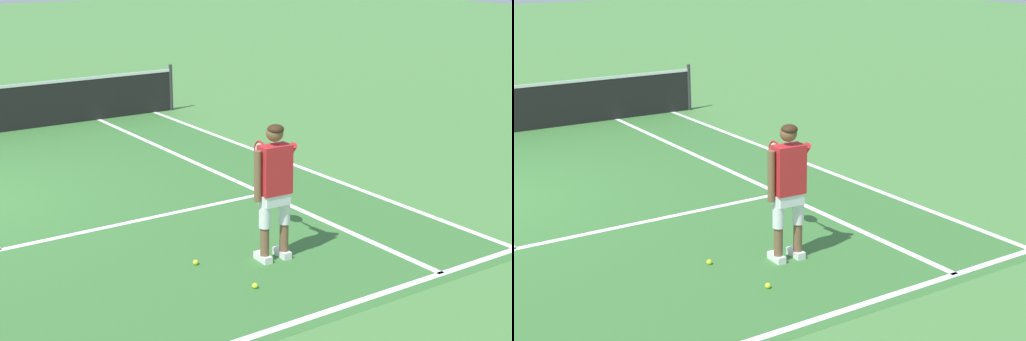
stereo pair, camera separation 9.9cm
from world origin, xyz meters
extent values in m
cube|color=white|center=(4.12, -0.91, 0.00)|extent=(0.10, 10.08, 0.01)
cube|color=white|center=(5.49, -0.91, 0.00)|extent=(0.10, 10.08, 0.01)
cylinder|color=#333338|center=(5.94, 4.13, 0.54)|extent=(0.08, 0.08, 1.07)
cube|color=white|center=(2.59, -4.44, 0.04)|extent=(0.12, 0.29, 0.09)
cube|color=white|center=(2.87, -4.45, 0.04)|extent=(0.12, 0.29, 0.09)
cylinder|color=brown|center=(2.59, -4.48, 0.27)|extent=(0.11, 0.11, 0.36)
cylinder|color=silver|center=(2.59, -4.48, 0.66)|extent=(0.14, 0.14, 0.41)
cylinder|color=brown|center=(2.87, -4.49, 0.27)|extent=(0.11, 0.11, 0.36)
cylinder|color=silver|center=(2.87, -4.49, 0.66)|extent=(0.14, 0.14, 0.41)
cube|color=silver|center=(2.73, -4.48, 0.82)|extent=(0.35, 0.22, 0.20)
cube|color=red|center=(2.73, -4.48, 1.16)|extent=(0.39, 0.24, 0.60)
cylinder|color=brown|center=(2.49, -4.47, 1.11)|extent=(0.09, 0.09, 0.62)
cylinder|color=red|center=(2.99, -4.41, 1.31)|extent=(0.10, 0.27, 0.29)
cylinder|color=brown|center=(3.05, -4.20, 1.17)|extent=(0.10, 0.29, 0.14)
sphere|color=brown|center=(2.73, -4.47, 1.60)|extent=(0.21, 0.21, 0.21)
ellipsoid|color=#382314|center=(2.73, -4.49, 1.66)|extent=(0.21, 0.21, 0.12)
cylinder|color=#232326|center=(3.07, -3.98, 1.14)|extent=(0.04, 0.20, 0.03)
cylinder|color=red|center=(3.08, -3.83, 1.14)|extent=(0.03, 0.10, 0.02)
torus|color=red|center=(3.09, -3.65, 1.14)|extent=(0.04, 0.30, 0.30)
cylinder|color=silver|center=(3.09, -3.65, 1.14)|extent=(0.02, 0.25, 0.25)
sphere|color=#CCE02D|center=(2.06, -5.03, 0.03)|extent=(0.07, 0.07, 0.07)
sphere|color=#CCE02D|center=(1.84, -4.08, 0.03)|extent=(0.07, 0.07, 0.07)
camera|label=1|loc=(-2.43, -11.64, 3.74)|focal=54.19mm
camera|label=2|loc=(-2.35, -11.69, 3.74)|focal=54.19mm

